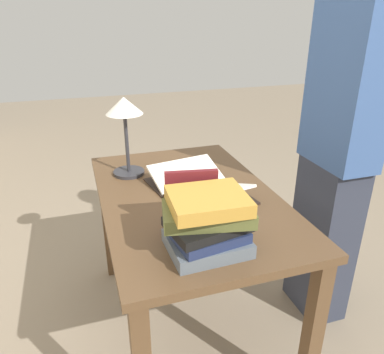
{
  "coord_description": "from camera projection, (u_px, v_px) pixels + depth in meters",
  "views": [
    {
      "loc": [
        -1.43,
        0.44,
        1.52
      ],
      "look_at": [
        0.01,
        -0.02,
        0.84
      ],
      "focal_mm": 35.0,
      "sensor_mm": 36.0,
      "label": 1
    }
  ],
  "objects": [
    {
      "name": "ground_plane",
      "position": [
        189.0,
        322.0,
        1.99
      ],
      "size": [
        12.0,
        12.0,
        0.0
      ],
      "primitive_type": "plane",
      "color": "gray"
    },
    {
      "name": "reading_desk",
      "position": [
        188.0,
        216.0,
        1.72
      ],
      "size": [
        1.2,
        0.77,
        0.76
      ],
      "color": "brown",
      "rests_on": "ground_plane"
    },
    {
      "name": "open_book",
      "position": [
        198.0,
        186.0,
        1.7
      ],
      "size": [
        0.53,
        0.43,
        0.09
      ],
      "rotation": [
        0.0,
        0.0,
        0.18
      ],
      "color": "black",
      "rests_on": "reading_desk"
    },
    {
      "name": "book_stack_tall",
      "position": [
        208.0,
        223.0,
        1.25
      ],
      "size": [
        0.23,
        0.32,
        0.21
      ],
      "color": "slate",
      "rests_on": "reading_desk"
    },
    {
      "name": "book_standing_upright",
      "position": [
        191.0,
        200.0,
        1.38
      ],
      "size": [
        0.05,
        0.19,
        0.23
      ],
      "rotation": [
        0.0,
        0.0,
        -0.17
      ],
      "color": "maroon",
      "rests_on": "reading_desk"
    },
    {
      "name": "reading_lamp",
      "position": [
        125.0,
        116.0,
        1.77
      ],
      "size": [
        0.18,
        0.18,
        0.39
      ],
      "color": "#2D2D33",
      "rests_on": "reading_desk"
    },
    {
      "name": "coffee_mug",
      "position": [
        223.0,
        203.0,
        1.51
      ],
      "size": [
        0.11,
        0.09,
        0.09
      ],
      "rotation": [
        0.0,
        0.0,
        3.72
      ],
      "color": "#335184",
      "rests_on": "reading_desk"
    },
    {
      "name": "person_reader",
      "position": [
        337.0,
        155.0,
        1.75
      ],
      "size": [
        0.36,
        0.23,
        1.79
      ],
      "rotation": [
        0.0,
        0.0,
        3.14
      ],
      "color": "#2D3342",
      "rests_on": "ground_plane"
    }
  ]
}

